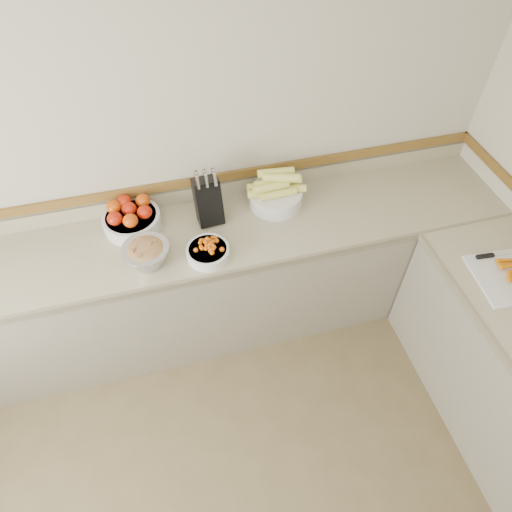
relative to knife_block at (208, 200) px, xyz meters
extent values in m
plane|color=#B5AE95|center=(-0.18, 0.20, 0.25)|extent=(4.00, 0.00, 4.00)
cube|color=gray|center=(-0.18, -0.13, -0.17)|extent=(4.00, 0.65, 0.04)
cube|color=gray|center=(-0.18, -0.13, -0.62)|extent=(4.00, 0.63, 0.86)
cube|color=#75684F|center=(-0.18, -0.44, -0.17)|extent=(4.00, 0.02, 0.04)
cube|color=gray|center=(-0.18, 0.19, -0.10)|extent=(4.00, 0.02, 0.10)
cube|color=brown|center=(-0.18, 0.19, 0.00)|extent=(4.00, 0.02, 0.06)
cube|color=black|center=(0.00, 0.00, -0.01)|extent=(0.16, 0.19, 0.30)
cylinder|color=silver|center=(-0.05, -0.03, 0.17)|extent=(0.02, 0.04, 0.08)
cylinder|color=silver|center=(0.00, -0.03, 0.17)|extent=(0.02, 0.04, 0.08)
cylinder|color=silver|center=(0.05, -0.03, 0.17)|extent=(0.02, 0.04, 0.08)
cylinder|color=silver|center=(-0.05, 0.00, 0.17)|extent=(0.02, 0.04, 0.08)
cylinder|color=silver|center=(0.00, 0.00, 0.17)|extent=(0.02, 0.04, 0.08)
cylinder|color=silver|center=(0.05, 0.00, 0.17)|extent=(0.02, 0.04, 0.08)
cylinder|color=silver|center=(-0.05, 0.03, 0.17)|extent=(0.02, 0.04, 0.08)
cylinder|color=silver|center=(0.00, 0.03, 0.17)|extent=(0.02, 0.04, 0.08)
cylinder|color=silver|center=(0.05, 0.03, 0.17)|extent=(0.02, 0.04, 0.08)
cylinder|color=silver|center=(-0.46, 0.05, -0.10)|extent=(0.34, 0.34, 0.09)
torus|color=silver|center=(-0.46, 0.05, -0.06)|extent=(0.34, 0.34, 0.01)
cylinder|color=white|center=(-0.46, 0.05, -0.06)|extent=(0.30, 0.30, 0.01)
ellipsoid|color=#AA1A06|center=(-0.54, 0.01, -0.02)|extent=(0.09, 0.09, 0.08)
ellipsoid|color=#BA3D06|center=(-0.46, -0.03, -0.02)|extent=(0.09, 0.09, 0.08)
ellipsoid|color=#AA1A06|center=(-0.37, 0.02, -0.02)|extent=(0.09, 0.09, 0.08)
ellipsoid|color=#BA3D06|center=(-0.54, 0.11, -0.02)|extent=(0.09, 0.09, 0.08)
ellipsoid|color=#AA1A06|center=(-0.46, 0.07, -0.02)|extent=(0.09, 0.09, 0.08)
ellipsoid|color=#BA3D06|center=(-0.37, 0.12, -0.02)|extent=(0.09, 0.09, 0.08)
ellipsoid|color=#AA1A06|center=(-0.48, 0.14, -0.02)|extent=(0.09, 0.09, 0.08)
cylinder|color=silver|center=(-0.07, -0.30, -0.12)|extent=(0.24, 0.24, 0.06)
torus|color=silver|center=(-0.07, -0.30, -0.09)|extent=(0.25, 0.25, 0.01)
cylinder|color=white|center=(-0.07, -0.30, -0.09)|extent=(0.21, 0.21, 0.01)
sphere|color=#C04B06|center=(-0.06, -0.26, -0.04)|extent=(0.03, 0.03, 0.03)
sphere|color=#C04B06|center=(-0.07, -0.30, -0.04)|extent=(0.03, 0.03, 0.03)
sphere|color=#C04B06|center=(-0.05, -0.31, -0.04)|extent=(0.03, 0.03, 0.03)
sphere|color=#C04B06|center=(-0.08, -0.38, -0.07)|extent=(0.03, 0.03, 0.03)
sphere|color=#C04B06|center=(-0.10, -0.28, -0.04)|extent=(0.03, 0.03, 0.03)
sphere|color=#C04B06|center=(-0.04, -0.25, -0.05)|extent=(0.03, 0.03, 0.03)
sphere|color=#C04B06|center=(-0.05, -0.27, -0.05)|extent=(0.03, 0.03, 0.03)
sphere|color=#C04B06|center=(-0.06, -0.29, -0.04)|extent=(0.03, 0.03, 0.03)
sphere|color=#C04B06|center=(-0.09, -0.27, -0.05)|extent=(0.03, 0.03, 0.03)
sphere|color=#C04B06|center=(-0.03, -0.35, -0.06)|extent=(0.03, 0.03, 0.03)
sphere|color=#C04B06|center=(-0.07, -0.33, -0.04)|extent=(0.03, 0.03, 0.03)
sphere|color=#C04B06|center=(-0.12, -0.31, -0.06)|extent=(0.03, 0.03, 0.03)
sphere|color=#C04B06|center=(0.01, -0.34, -0.07)|extent=(0.03, 0.03, 0.03)
sphere|color=#C04B06|center=(-0.06, -0.31, -0.03)|extent=(0.03, 0.03, 0.03)
sphere|color=#C04B06|center=(-0.08, -0.30, -0.04)|extent=(0.03, 0.03, 0.03)
sphere|color=#C04B06|center=(-0.07, -0.29, -0.03)|extent=(0.03, 0.03, 0.03)
sphere|color=#C04B06|center=(-0.07, -0.30, -0.04)|extent=(0.03, 0.03, 0.03)
sphere|color=#C04B06|center=(-0.02, -0.28, -0.05)|extent=(0.03, 0.03, 0.03)
sphere|color=#C04B06|center=(-0.01, -0.29, -0.05)|extent=(0.03, 0.03, 0.03)
sphere|color=#C04B06|center=(-0.02, -0.28, -0.06)|extent=(0.03, 0.03, 0.03)
sphere|color=#C04B06|center=(-0.06, -0.35, -0.05)|extent=(0.03, 0.03, 0.03)
sphere|color=#C04B06|center=(0.00, -0.25, -0.06)|extent=(0.03, 0.03, 0.03)
sphere|color=#C04B06|center=(-0.03, -0.30, -0.05)|extent=(0.03, 0.03, 0.03)
sphere|color=#C04B06|center=(0.01, -0.27, -0.06)|extent=(0.03, 0.03, 0.03)
sphere|color=#C04B06|center=(-0.05, -0.28, -0.05)|extent=(0.03, 0.03, 0.03)
sphere|color=#C04B06|center=(0.01, -0.30, -0.07)|extent=(0.03, 0.03, 0.03)
sphere|color=#C04B06|center=(-0.07, -0.31, -0.04)|extent=(0.03, 0.03, 0.03)
sphere|color=#C04B06|center=(-0.05, -0.26, -0.05)|extent=(0.03, 0.03, 0.03)
sphere|color=#C04B06|center=(-0.05, -0.31, -0.04)|extent=(0.03, 0.03, 0.03)
sphere|color=#C04B06|center=(0.01, -0.33, -0.07)|extent=(0.03, 0.03, 0.03)
cylinder|color=silver|center=(0.42, 0.03, -0.10)|extent=(0.33, 0.33, 0.10)
torus|color=silver|center=(0.42, 0.03, -0.06)|extent=(0.33, 0.33, 0.01)
cylinder|color=#CCC855|center=(0.35, 0.01, -0.03)|extent=(0.22, 0.07, 0.05)
cylinder|color=#CCC855|center=(0.42, -0.02, -0.03)|extent=(0.22, 0.06, 0.05)
cylinder|color=#CCC855|center=(0.50, 0.01, -0.03)|extent=(0.23, 0.10, 0.05)
cylinder|color=#CCC855|center=(0.36, 0.07, -0.03)|extent=(0.22, 0.06, 0.05)
cylinder|color=#CCC855|center=(0.46, 0.08, -0.03)|extent=(0.22, 0.12, 0.05)
cylinder|color=#CCC855|center=(0.40, 0.03, 0.02)|extent=(0.22, 0.05, 0.05)
cylinder|color=#CCC855|center=(0.47, 0.04, 0.02)|extent=(0.23, 0.10, 0.05)
cylinder|color=#CCC855|center=(0.43, 0.06, 0.07)|extent=(0.22, 0.08, 0.05)
cylinder|color=#CCC855|center=(0.38, -0.01, 0.02)|extent=(0.22, 0.06, 0.05)
cylinder|color=#CCC855|center=(0.45, 0.01, 0.07)|extent=(0.23, 0.11, 0.05)
cylinder|color=#B2B2BA|center=(-0.40, -0.26, -0.09)|extent=(0.26, 0.26, 0.12)
torus|color=#B2B2BA|center=(-0.40, -0.26, -0.03)|extent=(0.26, 0.26, 0.01)
ellipsoid|color=maroon|center=(-0.40, -0.26, -0.04)|extent=(0.21, 0.21, 0.07)
cube|color=maroon|center=(-0.39, -0.25, -0.02)|extent=(0.03, 0.03, 0.02)
cube|color=#71A34F|center=(-0.46, -0.28, -0.01)|extent=(0.02, 0.02, 0.02)
cube|color=maroon|center=(-0.42, -0.29, -0.03)|extent=(0.03, 0.03, 0.02)
cube|color=#71A34F|center=(-0.43, -0.32, -0.01)|extent=(0.02, 0.02, 0.02)
cube|color=maroon|center=(-0.40, -0.19, -0.02)|extent=(0.02, 0.02, 0.02)
cube|color=#71A34F|center=(-0.38, -0.26, -0.02)|extent=(0.02, 0.02, 0.02)
cube|color=maroon|center=(-0.37, -0.25, -0.01)|extent=(0.03, 0.03, 0.02)
cube|color=#71A34F|center=(-0.34, -0.24, -0.01)|extent=(0.02, 0.02, 0.02)
cube|color=maroon|center=(-0.41, -0.21, -0.01)|extent=(0.03, 0.03, 0.02)
cube|color=#71A34F|center=(-0.45, -0.26, -0.02)|extent=(0.02, 0.02, 0.02)
cube|color=maroon|center=(-0.40, -0.21, -0.02)|extent=(0.02, 0.02, 0.02)
cube|color=#71A34F|center=(-0.43, -0.21, -0.02)|extent=(0.02, 0.02, 0.02)
cube|color=maroon|center=(-0.39, -0.30, -0.02)|extent=(0.02, 0.02, 0.02)
cube|color=#71A34F|center=(-0.42, -0.19, -0.01)|extent=(0.03, 0.03, 0.02)
cone|color=#C05F06|center=(1.53, -0.81, -0.12)|extent=(0.18, 0.05, 0.03)
cone|color=#C05F06|center=(1.53, -0.78, -0.12)|extent=(0.18, 0.05, 0.03)
cube|color=silver|center=(1.57, -0.72, -0.13)|extent=(0.19, 0.05, 0.00)
cube|color=black|center=(1.43, -0.72, -0.12)|extent=(0.10, 0.03, 0.02)
camera|label=1|loc=(-0.24, -2.01, 1.79)|focal=32.00mm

